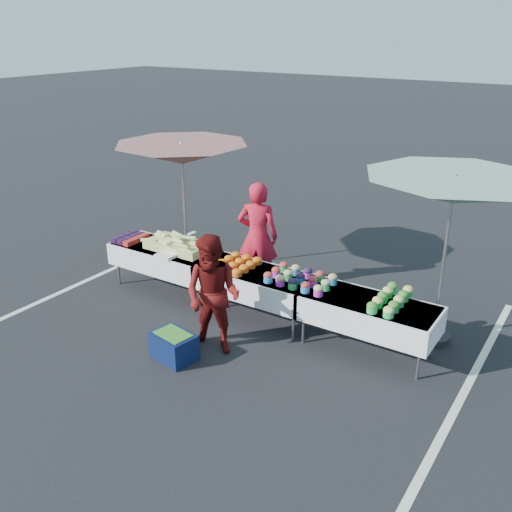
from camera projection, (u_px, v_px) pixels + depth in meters
The scene contains 17 objects.
ground at pixel (256, 316), 8.77m from camera, with size 80.00×80.00×0.00m, color black.
stripe_left at pixel (109, 270), 10.38m from camera, with size 0.10×5.00×0.00m, color silver.
stripe_right at pixel (469, 382), 7.15m from camera, with size 0.10×5.00×0.00m, color silver.
table_left at pixel (165, 257), 9.45m from camera, with size 1.86×0.81×0.75m.
table_center at pixel (256, 282), 8.54m from camera, with size 1.86×0.81×0.75m.
table_right at pixel (368, 312), 7.64m from camera, with size 1.86×0.81×0.75m.
berry_punnets at pixel (131, 238), 9.69m from camera, with size 0.40×0.54×0.08m.
corn_pile at pixel (178, 245), 9.26m from camera, with size 1.16×0.57×0.26m.
plastic_bags at pixel (166, 256), 9.00m from camera, with size 0.30×0.25×0.05m, color white.
carrot_bowls at pixel (236, 264), 8.63m from camera, with size 0.55×0.69×0.11m.
potato_cups at pixel (300, 278), 8.07m from camera, with size 0.94×0.58×0.16m.
bean_baskets at pixel (391, 299), 7.48m from camera, with size 0.36×0.86×0.15m.
vendor at pixel (258, 237), 9.37m from camera, with size 0.67×0.44×1.85m, color red.
customer at pixel (213, 295), 7.55m from camera, with size 0.81×0.63×1.66m, color #5E0F0E.
umbrella_left at pixel (182, 155), 9.60m from camera, with size 2.89×2.89×2.34m.
umbrella_right at pixel (453, 191), 7.30m from camera, with size 2.44×2.44×2.41m.
storage_bin at pixel (174, 345), 7.60m from camera, with size 0.64×0.51×0.38m.
Camera 1 is at (4.23, -6.51, 4.18)m, focal length 40.00 mm.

